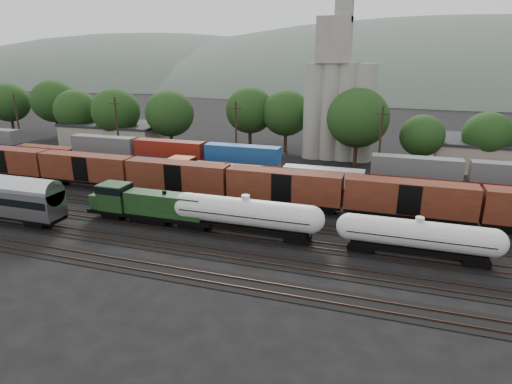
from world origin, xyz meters
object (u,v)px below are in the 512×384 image
(green_locomotive, at_px, (144,204))
(grain_silo, at_px, (338,100))
(orange_locomotive, at_px, (208,173))
(tank_car_a, at_px, (246,214))

(green_locomotive, height_order, grain_silo, grain_silo)
(green_locomotive, distance_m, orange_locomotive, 15.08)
(tank_car_a, relative_size, orange_locomotive, 1.01)
(orange_locomotive, bearing_deg, green_locomotive, -96.07)
(orange_locomotive, bearing_deg, grain_silo, 59.50)
(green_locomotive, bearing_deg, tank_car_a, 0.00)
(tank_car_a, xyz_separation_m, grain_silo, (4.04, 41.00, 8.54))
(tank_car_a, bearing_deg, green_locomotive, 180.00)
(green_locomotive, height_order, tank_car_a, tank_car_a)
(orange_locomotive, bearing_deg, tank_car_a, -53.07)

